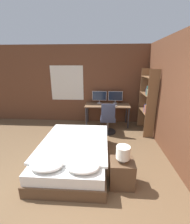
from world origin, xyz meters
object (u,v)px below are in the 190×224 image
bed (74,153)px  desk (107,107)px  monitor_right (115,96)px  bedside_lamp (123,152)px  monitor_left (99,96)px  keyboard (107,106)px  bookshelf (148,100)px  computer_mouse (116,106)px  office_chair (108,121)px  nightstand (122,173)px

bed → desk: desk is taller
monitor_right → bed: bearing=-112.8°
bedside_lamp → monitor_left: 3.06m
keyboard → bookshelf: bearing=-16.8°
keyboard → monitor_left: bearing=124.0°
desk → bookshelf: 1.39m
desk → computer_mouse: computer_mouse is taller
computer_mouse → office_chair: 0.66m
bedside_lamp → monitor_right: (0.06, 3.00, 0.33)m
bed → nightstand: bed is taller
nightstand → keyboard: size_ratio=1.22×
desk → keyboard: size_ratio=3.81×
bed → computer_mouse: size_ratio=29.27×
keyboard → office_chair: office_chair is taller
nightstand → bedside_lamp: bearing=-135.0°
desk → bedside_lamp: bearing=-85.5°
monitor_left → monitor_right: size_ratio=1.00×
bedside_lamp → bookshelf: size_ratio=0.14×
keyboard → office_chair: 0.59m
monitor_left → office_chair: (0.29, -0.89, -0.60)m
desk → monitor_right: (0.28, 0.21, 0.34)m
monitor_right → computer_mouse: size_ratio=7.13×
monitor_left → computer_mouse: size_ratio=7.13×
bed → bedside_lamp: bedside_lamp is taller
bed → office_chair: office_chair is taller
nightstand → monitor_right: monitor_right is taller
desk → monitor_left: (-0.28, 0.21, 0.34)m
computer_mouse → office_chair: bearing=-120.5°
desk → computer_mouse: (0.29, -0.21, 0.11)m
monitor_right → keyboard: 0.56m
bed → monitor_left: monitor_left is taller
keyboard → computer_mouse: (0.29, 0.00, 0.01)m
desk → computer_mouse: 0.37m
keyboard → bookshelf: size_ratio=0.20×
office_chair → desk: bearing=91.0°
bed → monitor_right: bearing=67.2°
computer_mouse → bookshelf: bookshelf is taller
monitor_right → bookshelf: bookshelf is taller
desk → keyboard: 0.23m
bed → computer_mouse: (1.02, 2.00, 0.52)m
desk → keyboard: keyboard is taller
computer_mouse → bookshelf: (0.91, -0.36, 0.31)m
desk → monitor_left: bearing=143.2°
bed → office_chair: (0.75, 1.53, 0.15)m
office_chair → bookshelf: bearing=5.2°
bedside_lamp → keyboard: bearing=94.9°
office_chair → monitor_left: bearing=108.3°
computer_mouse → monitor_left: bearing=143.8°
monitor_left → bookshelf: bookshelf is taller
monitor_left → keyboard: bearing=-56.0°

